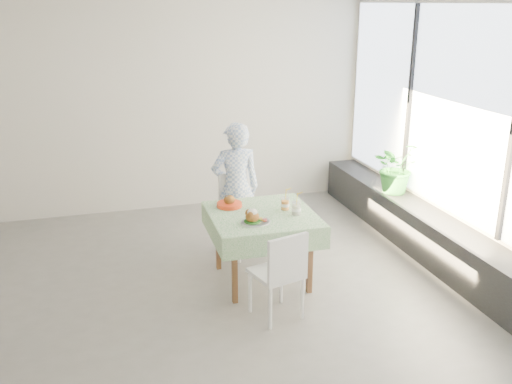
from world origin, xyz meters
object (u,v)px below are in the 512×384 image
object	(u,v)px
chair_near	(277,290)
chair_far	(244,229)
diner	(236,188)
main_dish	(254,219)
juice_cup_orange	(285,204)
cafe_table	(262,239)
potted_plant	(396,167)

from	to	relation	value
chair_near	chair_far	bearing A→B (deg)	86.48
chair_near	diner	size ratio (longest dim) A/B	0.56
main_dish	juice_cup_orange	size ratio (longest dim) A/B	1.11
diner	cafe_table	bearing A→B (deg)	96.34
diner	main_dish	world-z (taller)	diner
main_dish	juice_cup_orange	distance (m)	0.49
main_dish	juice_cup_orange	bearing A→B (deg)	33.63
diner	main_dish	xyz separation A→B (m)	(-0.09, -1.04, 0.03)
chair_near	main_dish	bearing A→B (deg)	98.71
diner	juice_cup_orange	size ratio (longest dim) A/B	5.82
juice_cup_orange	main_dish	bearing A→B (deg)	-146.37
chair_far	chair_near	world-z (taller)	chair_far
diner	chair_near	bearing A→B (deg)	91.16
chair_near	diner	world-z (taller)	diner
chair_near	juice_cup_orange	world-z (taller)	juice_cup_orange
juice_cup_orange	potted_plant	size ratio (longest dim) A/B	0.40
chair_near	potted_plant	bearing A→B (deg)	37.55
diner	main_dish	bearing A→B (deg)	86.81
chair_near	juice_cup_orange	xyz separation A→B (m)	(0.33, 0.76, 0.54)
cafe_table	main_dish	bearing A→B (deg)	-123.20
chair_near	main_dish	size ratio (longest dim) A/B	2.94
diner	potted_plant	distance (m)	2.06
chair_far	diner	world-z (taller)	diner
diner	juice_cup_orange	bearing A→B (deg)	114.26
chair_near	potted_plant	world-z (taller)	potted_plant
chair_near	diner	distance (m)	1.61
cafe_table	juice_cup_orange	world-z (taller)	juice_cup_orange
chair_near	main_dish	distance (m)	0.72
juice_cup_orange	potted_plant	world-z (taller)	potted_plant
cafe_table	potted_plant	world-z (taller)	potted_plant
chair_far	juice_cup_orange	bearing A→B (deg)	-70.30
main_dish	chair_near	bearing A→B (deg)	-81.29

